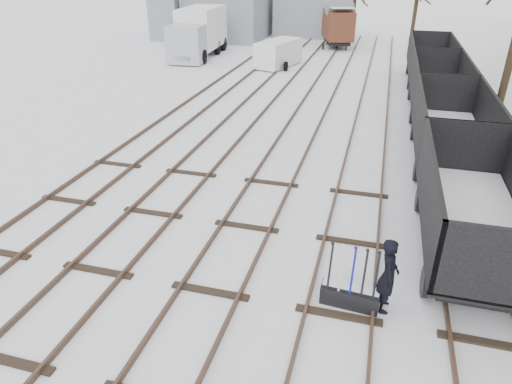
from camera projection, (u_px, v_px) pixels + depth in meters
ground at (210, 292)px, 10.73m from camera, size 120.00×120.00×0.00m
tracks at (308, 116)px, 22.40m from camera, size 13.90×52.00×0.16m
shed_left at (214, 15)px, 43.67m from camera, size 10.00×8.00×4.10m
shed_right at (314, 11)px, 44.87m from camera, size 7.00×6.00×4.50m
ground_frame at (350, 295)px, 10.23m from camera, size 1.33×0.53×1.49m
worker at (388, 275)px, 9.85m from camera, size 0.44×0.66×1.80m
freight_wagon_a at (474, 220)px, 11.70m from camera, size 2.60×6.49×2.65m
freight_wagon_b at (450, 136)px, 17.17m from camera, size 2.60×6.49×2.65m
freight_wagon_c at (437, 92)px, 22.65m from camera, size 2.60×6.49×2.65m
freight_wagon_d at (430, 66)px, 28.12m from camera, size 2.60×6.49×2.65m
box_van_wagon at (338, 24)px, 38.70m from camera, size 3.44×4.84×3.34m
lorry at (198, 32)px, 35.07m from camera, size 2.91×7.95×3.55m
panel_van at (278, 53)px, 32.26m from camera, size 2.81×4.42×1.80m
crane at (179, 18)px, 39.57m from camera, size 1.80×5.05×8.63m
tree_near at (511, 56)px, 17.50m from camera, size 0.30×0.30×7.25m
tree_far_left at (354, 13)px, 43.47m from camera, size 0.30×0.30×4.46m
tree_far_right at (415, 10)px, 34.91m from camera, size 0.30×0.30×6.69m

